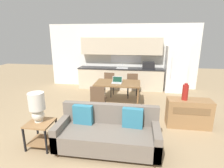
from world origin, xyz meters
name	(u,v)px	position (x,y,z in m)	size (l,w,h in m)	color
ground_plane	(98,149)	(0.00, 0.00, 0.00)	(20.00, 20.00, 0.00)	#9E8460
wall_back	(121,56)	(0.00, 4.63, 1.35)	(6.40, 0.07, 2.70)	silver
kitchen_counter	(121,69)	(0.02, 4.33, 0.84)	(3.57, 0.65, 2.15)	beige
refrigerator	(176,69)	(2.23, 4.24, 0.92)	(0.80, 0.71, 1.83)	white
dining_table	(118,84)	(0.10, 2.48, 0.68)	(1.45, 0.93, 0.74)	brown
couch	(108,133)	(0.20, 0.06, 0.34)	(1.98, 0.80, 0.86)	#3D2D1E
side_table	(41,130)	(-1.16, -0.07, 0.36)	(0.49, 0.49, 0.53)	olive
table_lamp	(37,106)	(-1.20, -0.04, 0.88)	(0.31, 0.31, 0.61)	silver
credenza	(188,113)	(2.02, 1.24, 0.35)	(1.04, 0.43, 0.70)	olive
vase	(185,92)	(1.88, 1.22, 0.90)	(0.14, 0.14, 0.41)	maroon
dining_chair_far_left	(108,83)	(-0.36, 3.32, 0.48)	(0.47, 0.47, 0.85)	brown
dining_chair_far_right	(132,84)	(0.56, 3.29, 0.48)	(0.46, 0.46, 0.85)	brown
dining_chair_near_left	(98,98)	(-0.36, 1.63, 0.48)	(0.44, 0.44, 0.85)	brown
laptop	(117,81)	(0.08, 2.44, 0.79)	(0.34, 0.27, 0.20)	#B7BABC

